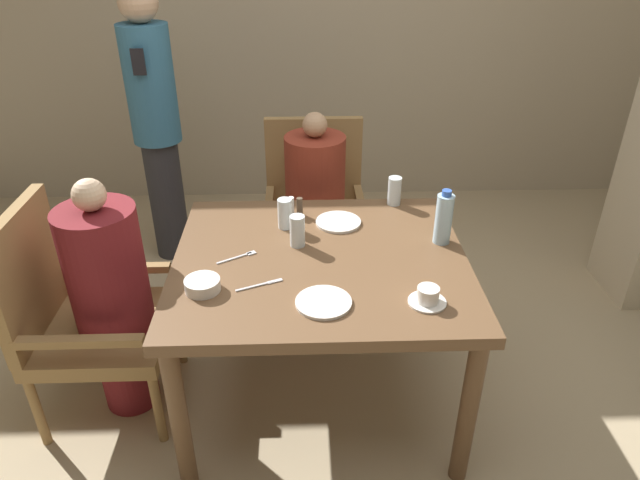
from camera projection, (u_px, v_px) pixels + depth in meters
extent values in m
plane|color=tan|center=(320.00, 393.00, 2.70)|extent=(16.00, 16.00, 0.00)
cube|color=tan|center=(309.00, 8.00, 3.94)|extent=(8.00, 0.06, 2.80)
cube|color=brown|center=(320.00, 262.00, 2.34)|extent=(1.19, 1.06, 0.05)
cylinder|color=brown|center=(179.00, 420.00, 2.10)|extent=(0.07, 0.07, 0.71)
cylinder|color=brown|center=(468.00, 412.00, 2.13)|extent=(0.07, 0.07, 0.71)
cylinder|color=brown|center=(212.00, 278.00, 2.92)|extent=(0.07, 0.07, 0.71)
cylinder|color=brown|center=(421.00, 274.00, 2.95)|extent=(0.07, 0.07, 0.71)
cube|color=olive|center=(105.00, 331.00, 2.47)|extent=(0.56, 0.56, 0.07)
cube|color=olive|center=(27.00, 273.00, 2.31)|extent=(0.05, 0.56, 0.54)
cube|color=olive|center=(115.00, 268.00, 2.62)|extent=(0.50, 0.04, 0.04)
cube|color=olive|center=(78.00, 342.00, 2.17)|extent=(0.50, 0.04, 0.04)
cylinder|color=olive|center=(179.00, 332.00, 2.80)|extent=(0.04, 0.04, 0.37)
cylinder|color=olive|center=(158.00, 408.00, 2.38)|extent=(0.04, 0.04, 0.37)
cylinder|color=olive|center=(78.00, 335.00, 2.79)|extent=(0.04, 0.04, 0.37)
cylinder|color=olive|center=(38.00, 411.00, 2.36)|extent=(0.04, 0.04, 0.37)
cylinder|color=maroon|center=(127.00, 362.00, 2.57)|extent=(0.24, 0.24, 0.44)
cylinder|color=maroon|center=(106.00, 270.00, 2.32)|extent=(0.32, 0.32, 0.55)
sphere|color=beige|center=(89.00, 195.00, 2.15)|extent=(0.13, 0.13, 0.13)
cube|color=olive|center=(315.00, 230.00, 3.25)|extent=(0.56, 0.56, 0.07)
cube|color=olive|center=(314.00, 163.00, 3.32)|extent=(0.56, 0.05, 0.54)
cube|color=olive|center=(361.00, 205.00, 3.18)|extent=(0.04, 0.50, 0.04)
cube|color=olive|center=(269.00, 206.00, 3.17)|extent=(0.04, 0.50, 0.04)
cylinder|color=olive|center=(361.00, 285.00, 3.16)|extent=(0.04, 0.04, 0.37)
cylinder|color=olive|center=(272.00, 287.00, 3.14)|extent=(0.04, 0.04, 0.37)
cylinder|color=olive|center=(353.00, 241.00, 3.58)|extent=(0.04, 0.04, 0.37)
cylinder|color=olive|center=(275.00, 242.00, 3.57)|extent=(0.04, 0.04, 0.37)
cylinder|color=maroon|center=(316.00, 263.00, 3.29)|extent=(0.24, 0.24, 0.44)
cylinder|color=maroon|center=(315.00, 185.00, 3.05)|extent=(0.32, 0.32, 0.54)
sphere|color=tan|center=(315.00, 125.00, 2.88)|extent=(0.13, 0.13, 0.13)
cylinder|color=#2D2D33|center=(167.00, 199.00, 3.63)|extent=(0.22, 0.22, 0.78)
cylinder|color=teal|center=(150.00, 85.00, 3.26)|extent=(0.28, 0.28, 0.67)
sphere|color=tan|center=(138.00, 2.00, 3.04)|extent=(0.22, 0.22, 0.22)
cube|color=black|center=(138.00, 62.00, 3.03)|extent=(0.07, 0.01, 0.14)
cylinder|color=white|center=(322.00, 302.00, 2.04)|extent=(0.20, 0.20, 0.01)
cylinder|color=white|center=(338.00, 222.00, 2.57)|extent=(0.20, 0.20, 0.01)
cylinder|color=white|center=(427.00, 302.00, 2.05)|extent=(0.14, 0.14, 0.01)
cylinder|color=white|center=(428.00, 294.00, 2.03)|extent=(0.08, 0.08, 0.06)
cylinder|color=white|center=(202.00, 285.00, 2.11)|extent=(0.13, 0.13, 0.05)
cylinder|color=#A3C6DB|center=(444.00, 219.00, 2.38)|extent=(0.07, 0.07, 0.22)
cylinder|color=#3359B2|center=(447.00, 193.00, 2.32)|extent=(0.04, 0.04, 0.02)
cylinder|color=silver|center=(394.00, 191.00, 2.71)|extent=(0.06, 0.06, 0.14)
cylinder|color=silver|center=(285.00, 214.00, 2.51)|extent=(0.06, 0.06, 0.14)
cylinder|color=silver|center=(297.00, 231.00, 2.37)|extent=(0.06, 0.06, 0.14)
cylinder|color=white|center=(291.00, 206.00, 2.62)|extent=(0.03, 0.03, 0.09)
cylinder|color=#4C3D2D|center=(300.00, 207.00, 2.63)|extent=(0.03, 0.03, 0.09)
cube|color=silver|center=(234.00, 258.00, 2.31)|extent=(0.14, 0.09, 0.00)
cube|color=silver|center=(251.00, 253.00, 2.35)|extent=(0.04, 0.04, 0.00)
cube|color=silver|center=(255.00, 286.00, 2.14)|extent=(0.15, 0.07, 0.00)
cube|color=silver|center=(275.00, 281.00, 2.17)|extent=(0.06, 0.04, 0.00)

